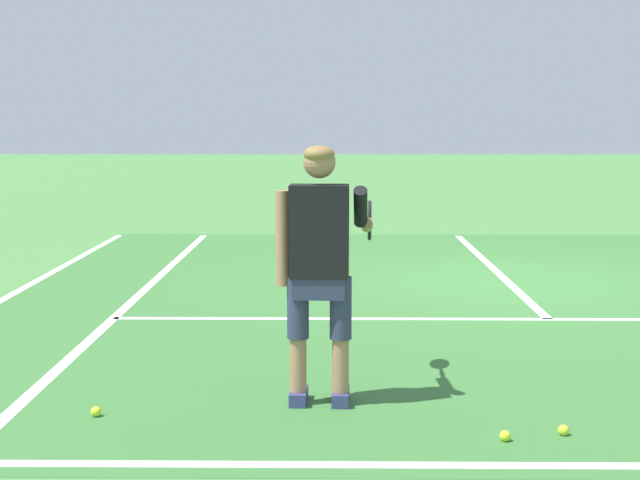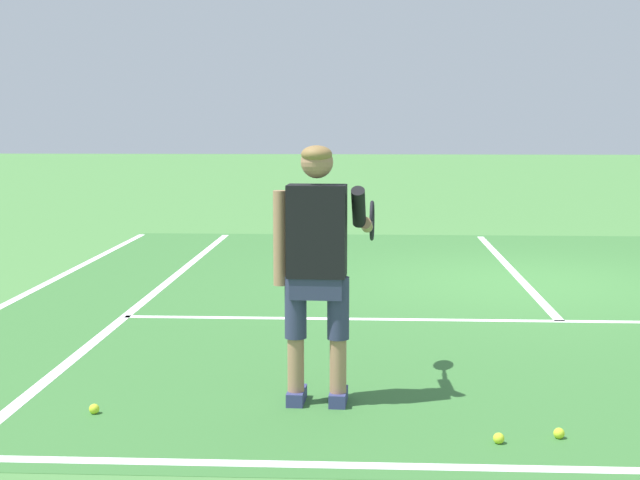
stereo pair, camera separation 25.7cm
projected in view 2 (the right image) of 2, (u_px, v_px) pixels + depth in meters
The scene contains 10 objects.
ground_plane at pixel (523, 282), 10.96m from camera, with size 80.00×80.00×0.00m, color #477F3D.
court_inner_surface at pixel (536, 296), 10.12m from camera, with size 10.98×10.61×0.00m, color #387033.
line_service at pixel (560, 321), 8.84m from camera, with size 8.23×0.10×0.01m, color white.
line_centre_service at pixel (510, 268), 12.01m from camera, with size 0.10×6.40×0.01m, color white.
line_singles_left at pixel (155, 292), 10.33m from camera, with size 0.10×10.21×0.01m, color white.
line_doubles_left at pixel (32, 291), 10.40m from camera, with size 0.10×10.21×0.01m, color white.
tennis_player at pixel (318, 256), 6.17m from camera, with size 0.66×1.11×1.71m.
tennis_ball_near_feet at pixel (499, 438), 5.51m from camera, with size 0.07×0.07×0.07m, color #CCE02D.
tennis_ball_by_baseline at pixel (94, 409), 6.07m from camera, with size 0.07×0.07×0.07m, color #CCE02D.
tennis_ball_mid_court at pixel (559, 433), 5.60m from camera, with size 0.07×0.07×0.07m, color #CCE02D.
Camera 2 is at (-1.79, -10.91, 1.88)m, focal length 53.17 mm.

